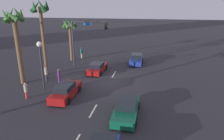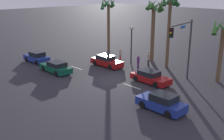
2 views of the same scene
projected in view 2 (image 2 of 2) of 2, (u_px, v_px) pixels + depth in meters
ground_plane at (114, 80)px, 30.58m from camera, size 220.00×220.00×0.00m
lane_stripe_0 at (34, 54)px, 42.97m from camera, size 2.15×0.14×0.01m
lane_stripe_1 at (57, 61)px, 38.55m from camera, size 2.40×0.14×0.01m
lane_stripe_2 at (76, 68)px, 35.41m from camera, size 2.29×0.14×0.01m
lane_stripe_3 at (132, 86)px, 28.72m from camera, size 2.45×0.14×0.01m
car_0 at (162, 103)px, 23.04m from camera, size 4.26×1.90×1.49m
car_1 at (37, 57)px, 37.92m from camera, size 4.23×2.01×1.50m
car_2 at (106, 61)px, 36.03m from camera, size 4.71×1.83×1.43m
car_3 at (150, 77)px, 29.81m from camera, size 4.61×2.05×1.31m
car_4 at (56, 67)px, 33.43m from camera, size 4.66×1.96×1.35m
traffic_signal at (184, 42)px, 28.69m from camera, size 0.95×5.12×6.71m
streetlamp at (132, 37)px, 36.24m from camera, size 0.56×0.56×5.19m
pedestrian_0 at (138, 61)px, 35.12m from camera, size 0.45×0.45×1.67m
pedestrian_1 at (120, 54)px, 39.11m from camera, size 0.37×0.37×1.63m
pedestrian_3 at (149, 58)px, 36.07m from camera, size 0.41×0.41×1.89m
palm_tree_0 at (170, 13)px, 33.58m from camera, size 2.38×2.60×9.46m
palm_tree_1 at (108, 12)px, 43.14m from camera, size 2.40×2.43×8.57m
palm_tree_2 at (222, 37)px, 28.88m from camera, size 2.65×2.69×6.88m
palm_tree_3 at (154, 16)px, 36.97m from camera, size 2.75×2.64×8.63m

